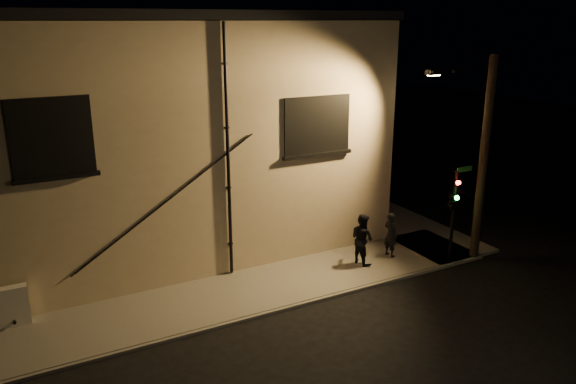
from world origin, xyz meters
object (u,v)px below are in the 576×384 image
traffic_signal (453,200)px  streetlamp_pole (481,156)px  pedestrian_a (391,234)px  pedestrian_b (362,239)px

traffic_signal → streetlamp_pole: size_ratio=0.46×
pedestrian_a → pedestrian_b: 1.30m
pedestrian_b → streetlamp_pole: 5.10m
pedestrian_a → streetlamp_pole: (2.69, -1.39, 2.95)m
pedestrian_b → traffic_signal: (2.88, -1.32, 1.38)m
pedestrian_a → pedestrian_b: bearing=84.5°
pedestrian_b → streetlamp_pole: (3.99, -1.37, 2.87)m
pedestrian_b → streetlamp_pole: streetlamp_pole is taller
pedestrian_a → traffic_signal: traffic_signal is taller
traffic_signal → streetlamp_pole: 1.86m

